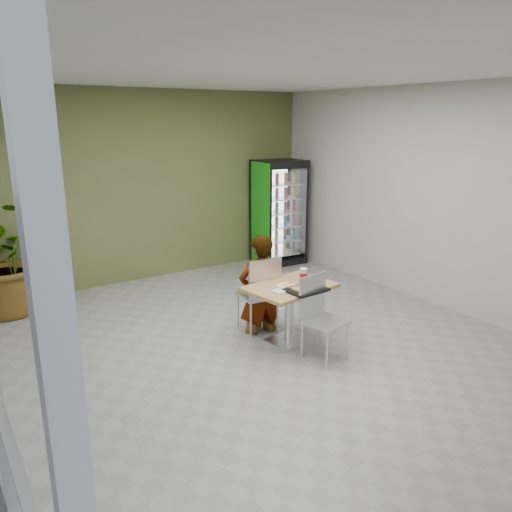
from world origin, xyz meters
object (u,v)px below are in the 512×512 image
at_px(dining_table, 290,302).
at_px(soda_cup, 304,275).
at_px(cafeteria_tray, 306,290).
at_px(chair_near, 319,310).
at_px(potted_plant, 7,257).
at_px(seated_woman, 259,295).
at_px(beverage_fridge, 279,212).
at_px(chair_far, 261,289).

bearing_deg(dining_table, soda_cup, 4.52).
distance_m(soda_cup, cafeteria_tray, 0.34).
bearing_deg(cafeteria_tray, soda_cup, 57.04).
bearing_deg(chair_near, potted_plant, 118.78).
relative_size(seated_woman, beverage_fridge, 0.81).
bearing_deg(seated_woman, dining_table, 108.22).
distance_m(chair_far, potted_plant, 3.65).
bearing_deg(chair_near, chair_far, 91.04).
bearing_deg(cafeteria_tray, beverage_fridge, 58.66).
height_order(dining_table, chair_near, chair_near).
bearing_deg(soda_cup, potted_plant, 134.34).
bearing_deg(seated_woman, cafeteria_tray, 107.15).
relative_size(chair_near, beverage_fridge, 0.50).
bearing_deg(chair_far, chair_near, 106.69).
relative_size(chair_near, seated_woman, 0.61).
xyz_separation_m(chair_far, beverage_fridge, (2.15, 2.56, 0.39)).
height_order(beverage_fridge, potted_plant, beverage_fridge).
bearing_deg(potted_plant, chair_far, -44.75).
distance_m(beverage_fridge, potted_plant, 4.75).
relative_size(soda_cup, beverage_fridge, 0.09).
height_order(cafeteria_tray, beverage_fridge, beverage_fridge).
bearing_deg(dining_table, chair_far, 104.93).
relative_size(chair_near, potted_plant, 0.59).
relative_size(dining_table, potted_plant, 0.69).
relative_size(chair_far, soda_cup, 5.86).
distance_m(seated_woman, potted_plant, 3.63).
relative_size(soda_cup, potted_plant, 0.11).
bearing_deg(chair_near, seated_woman, 89.81).
height_order(soda_cup, cafeteria_tray, soda_cup).
relative_size(cafeteria_tray, beverage_fridge, 0.24).
xyz_separation_m(dining_table, soda_cup, (0.22, 0.02, 0.30)).
height_order(chair_far, beverage_fridge, beverage_fridge).
xyz_separation_m(dining_table, potted_plant, (-2.71, 3.02, 0.29)).
distance_m(chair_near, soda_cup, 0.59).
bearing_deg(cafeteria_tray, dining_table, 98.93).
relative_size(chair_near, cafeteria_tray, 2.07).
bearing_deg(dining_table, beverage_fridge, 55.97).
relative_size(beverage_fridge, potted_plant, 1.19).
bearing_deg(dining_table, potted_plant, 131.93).
height_order(dining_table, beverage_fridge, beverage_fridge).
height_order(dining_table, cafeteria_tray, cafeteria_tray).
xyz_separation_m(seated_woman, soda_cup, (0.33, -0.49, 0.33)).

